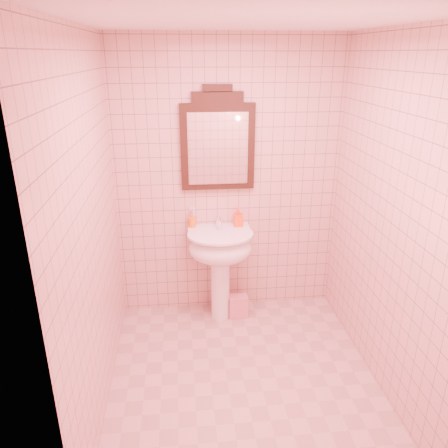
{
  "coord_description": "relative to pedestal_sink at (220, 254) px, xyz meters",
  "views": [
    {
      "loc": [
        -0.43,
        -2.64,
        2.33
      ],
      "look_at": [
        -0.09,
        0.55,
        1.07
      ],
      "focal_mm": 35.0,
      "sensor_mm": 36.0,
      "label": 1
    }
  ],
  "objects": [
    {
      "name": "faucet",
      "position": [
        0.0,
        0.14,
        0.26
      ],
      "size": [
        0.04,
        0.16,
        0.11
      ],
      "color": "white",
      "rests_on": "pedestal_sink"
    },
    {
      "name": "toothbrush_cup",
      "position": [
        -0.24,
        0.18,
        0.25
      ],
      "size": [
        0.07,
        0.07,
        0.17
      ],
      "rotation": [
        0.0,
        0.0,
        0.34
      ],
      "color": "orange",
      "rests_on": "pedestal_sink"
    },
    {
      "name": "pedestal_sink",
      "position": [
        0.0,
        0.0,
        0.0
      ],
      "size": [
        0.58,
        0.58,
        0.86
      ],
      "color": "white",
      "rests_on": "floor"
    },
    {
      "name": "mirror",
      "position": [
        0.0,
        0.2,
        0.96
      ],
      "size": [
        0.64,
        0.06,
        0.89
      ],
      "color": "black",
      "rests_on": "back_wall"
    },
    {
      "name": "towel",
      "position": [
        0.17,
        0.0,
        -0.55
      ],
      "size": [
        0.18,
        0.12,
        0.21
      ],
      "primitive_type": "cube",
      "rotation": [
        0.0,
        0.0,
        -0.0
      ],
      "color": "pink",
      "rests_on": "floor"
    },
    {
      "name": "floor",
      "position": [
        0.09,
        -0.87,
        -0.66
      ],
      "size": [
        2.2,
        2.2,
        0.0
      ],
      "primitive_type": "plane",
      "color": "tan",
      "rests_on": "ground"
    },
    {
      "name": "back_wall",
      "position": [
        0.09,
        0.23,
        0.59
      ],
      "size": [
        2.0,
        0.02,
        2.5
      ],
      "primitive_type": "cube",
      "color": "#CDA38F",
      "rests_on": "floor"
    },
    {
      "name": "soap_dispenser",
      "position": [
        0.18,
        0.15,
        0.29
      ],
      "size": [
        0.08,
        0.08,
        0.17
      ],
      "primitive_type": "imported",
      "rotation": [
        0.0,
        0.0,
        0.03
      ],
      "color": "#E74813",
      "rests_on": "pedestal_sink"
    }
  ]
}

